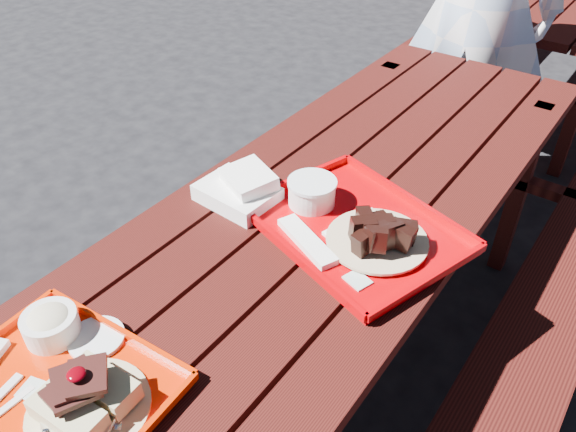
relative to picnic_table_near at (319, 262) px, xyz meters
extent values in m
plane|color=black|center=(0.00, 0.00, -0.56)|extent=(60.00, 60.00, 0.00)
cube|color=#3A0F0B|center=(-0.30, 0.00, 0.17)|extent=(0.14, 2.40, 0.04)
cube|color=#3A0F0B|center=(-0.15, 0.00, 0.17)|extent=(0.14, 2.40, 0.04)
cube|color=#3A0F0B|center=(0.00, 0.00, 0.17)|extent=(0.14, 2.40, 0.04)
cube|color=#3A0F0B|center=(0.15, 0.00, 0.17)|extent=(0.14, 2.40, 0.04)
cube|color=#3A0F0B|center=(0.30, 0.00, 0.17)|extent=(0.14, 2.40, 0.04)
cube|color=#3A0F0B|center=(-0.58, 0.00, -0.13)|extent=(0.25, 2.40, 0.04)
cube|color=#3A0F0B|center=(-0.58, 0.84, -0.35)|extent=(0.06, 0.06, 0.42)
cube|color=#3A0F0B|center=(0.58, 0.00, -0.13)|extent=(0.25, 2.40, 0.04)
cube|color=#3A0F0B|center=(0.58, 0.84, -0.35)|extent=(0.06, 0.06, 0.42)
cube|color=#3A0F0B|center=(-0.30, 0.96, -0.19)|extent=(0.06, 0.06, 0.75)
cube|color=#3A0F0B|center=(0.30, 0.96, -0.19)|extent=(0.06, 0.06, 0.75)
cube|color=#3A0F0B|center=(0.00, 0.96, -0.13)|extent=(1.40, 0.06, 0.04)
cube|color=#3A0F0B|center=(-0.58, 2.80, -0.13)|extent=(0.25, 2.40, 0.04)
cube|color=#3A0F0B|center=(-0.58, 1.96, -0.35)|extent=(0.06, 0.06, 0.42)
cube|color=#3A0F0B|center=(-0.58, 3.64, -0.35)|extent=(0.06, 0.06, 0.42)
cube|color=#3A0F0B|center=(-0.30, 1.84, -0.19)|extent=(0.06, 0.06, 0.75)
cube|color=#3A0F0B|center=(0.30, 1.84, -0.19)|extent=(0.06, 0.06, 0.75)
cube|color=#3A0F0B|center=(0.00, 1.84, -0.13)|extent=(1.40, 0.06, 0.04)
cube|color=red|center=(-0.08, -0.75, 0.20)|extent=(0.42, 0.33, 0.01)
cube|color=red|center=(-0.09, -0.60, 0.21)|extent=(0.40, 0.04, 0.02)
cylinder|color=tan|center=(0.00, -0.75, 0.20)|extent=(0.22, 0.22, 0.01)
cube|color=#CAC08B|center=(0.00, -0.78, 0.23)|extent=(0.14, 0.07, 0.04)
cube|color=#CAC08B|center=(0.00, -0.71, 0.23)|extent=(0.14, 0.07, 0.04)
ellipsoid|color=#530007|center=(0.00, -0.75, 0.31)|extent=(0.03, 0.03, 0.01)
cylinder|color=silver|center=(-0.20, -0.68, 0.23)|extent=(0.11, 0.11, 0.05)
ellipsoid|color=beige|center=(-0.20, -0.68, 0.24)|extent=(0.09, 0.09, 0.04)
cylinder|color=white|center=(-0.12, -0.64, 0.21)|extent=(0.11, 0.11, 0.01)
cube|color=silver|center=(-0.12, -0.78, 0.20)|extent=(0.06, 0.06, 0.00)
cube|color=#BB0005|center=(0.12, -0.03, 0.20)|extent=(0.58, 0.51, 0.01)
cube|color=#BB0005|center=(0.17, 0.15, 0.21)|extent=(0.47, 0.16, 0.02)
cube|color=#BB0005|center=(0.06, -0.21, 0.21)|extent=(0.47, 0.16, 0.02)
cube|color=#BB0005|center=(0.35, -0.10, 0.21)|extent=(0.13, 0.36, 0.02)
cube|color=#BB0005|center=(-0.11, 0.04, 0.21)|extent=(0.13, 0.36, 0.02)
cube|color=white|center=(0.17, -0.05, 0.21)|extent=(0.21, 0.21, 0.01)
cylinder|color=tan|center=(0.19, -0.05, 0.22)|extent=(0.24, 0.24, 0.01)
cylinder|color=silver|center=(-0.03, -0.01, 0.23)|extent=(0.12, 0.12, 0.06)
cylinder|color=white|center=(-0.03, -0.01, 0.27)|extent=(0.13, 0.13, 0.01)
cube|color=white|center=(0.06, -0.15, 0.21)|extent=(0.20, 0.12, 0.02)
cube|color=silver|center=(0.22, -0.19, 0.21)|extent=(0.07, 0.06, 0.00)
cube|color=white|center=(-0.20, -0.10, 0.21)|extent=(0.21, 0.16, 0.05)
cube|color=white|center=(-0.18, -0.07, 0.25)|extent=(0.17, 0.16, 0.04)
imported|color=#B0CBF0|center=(-0.14, 1.43, 0.35)|extent=(0.71, 0.51, 1.83)
camera|label=1|loc=(0.62, -1.01, 1.08)|focal=35.00mm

